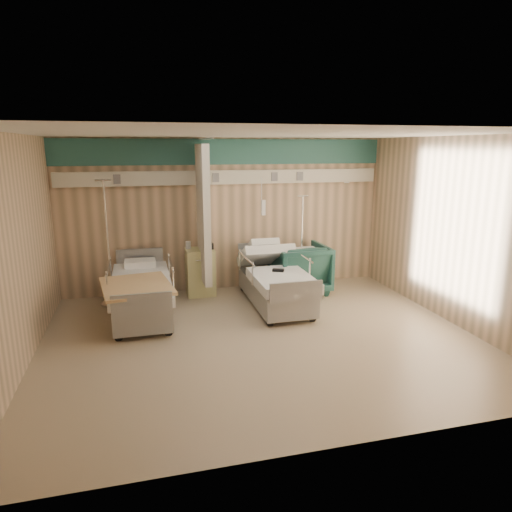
# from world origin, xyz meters

# --- Properties ---
(ground) EXTENTS (6.00, 5.00, 0.00)m
(ground) POSITION_xyz_m (0.00, 0.00, 0.00)
(ground) COLOR gray
(ground) RESTS_ON ground
(room_walls) EXTENTS (6.04, 5.04, 2.82)m
(room_walls) POSITION_xyz_m (-0.03, 0.25, 1.86)
(room_walls) COLOR tan
(room_walls) RESTS_ON ground
(bed_right) EXTENTS (1.00, 2.16, 0.63)m
(bed_right) POSITION_xyz_m (0.60, 1.30, 0.32)
(bed_right) COLOR white
(bed_right) RESTS_ON ground
(bed_left) EXTENTS (1.00, 2.16, 0.63)m
(bed_left) POSITION_xyz_m (-1.60, 1.30, 0.32)
(bed_left) COLOR white
(bed_left) RESTS_ON ground
(bedside_cabinet) EXTENTS (0.50, 0.48, 0.85)m
(bedside_cabinet) POSITION_xyz_m (-0.55, 2.20, 0.42)
(bedside_cabinet) COLOR #CAC57E
(bedside_cabinet) RESTS_ON ground
(visitor_armchair) EXTENTS (0.99, 1.02, 0.91)m
(visitor_armchair) POSITION_xyz_m (1.25, 1.90, 0.45)
(visitor_armchair) COLOR #1D4942
(visitor_armchair) RESTS_ON ground
(waffle_blanket) EXTENTS (0.67, 0.60, 0.07)m
(waffle_blanket) POSITION_xyz_m (1.28, 1.86, 0.94)
(waffle_blanket) COLOR white
(waffle_blanket) RESTS_ON visitor_armchair
(iv_stand_right) EXTENTS (0.32, 0.32, 1.77)m
(iv_stand_right) POSITION_xyz_m (1.35, 2.07, 0.36)
(iv_stand_right) COLOR silver
(iv_stand_right) RESTS_ON ground
(iv_stand_left) EXTENTS (0.38, 0.38, 2.13)m
(iv_stand_left) POSITION_xyz_m (-2.10, 2.01, 0.44)
(iv_stand_left) COLOR silver
(iv_stand_left) RESTS_ON ground
(call_remote) EXTENTS (0.21, 0.16, 0.04)m
(call_remote) POSITION_xyz_m (0.61, 1.15, 0.65)
(call_remote) COLOR black
(call_remote) RESTS_ON bed_right
(tan_blanket) EXTENTS (1.12, 1.33, 0.04)m
(tan_blanket) POSITION_xyz_m (-1.67, 0.84, 0.65)
(tan_blanket) COLOR tan
(tan_blanket) RESTS_ON bed_left
(toiletry_bag) EXTENTS (0.22, 0.16, 0.11)m
(toiletry_bag) POSITION_xyz_m (-0.42, 2.14, 0.90)
(toiletry_bag) COLOR black
(toiletry_bag) RESTS_ON bedside_cabinet
(white_cup) EXTENTS (0.12, 0.12, 0.13)m
(white_cup) POSITION_xyz_m (-0.74, 2.28, 0.92)
(white_cup) COLOR white
(white_cup) RESTS_ON bedside_cabinet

